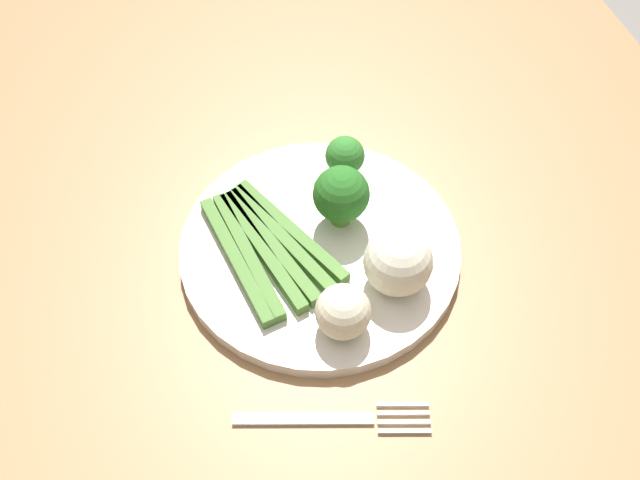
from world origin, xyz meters
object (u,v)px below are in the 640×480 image
broccoli_back_right (341,195)px  cauliflower_left (343,312)px  plate (320,248)px  fork (337,418)px  cauliflower_near_center (398,262)px  dining_table (285,375)px  asparagus_bundle (265,246)px  broccoli_front (345,156)px

broccoli_back_right → cauliflower_left: (0.12, -0.03, -0.01)m
plate → cauliflower_left: cauliflower_left is taller
plate → cauliflower_left: size_ratio=5.49×
plate → fork: (0.17, -0.03, -0.01)m
cauliflower_left → fork: size_ratio=0.31×
plate → cauliflower_near_center: cauliflower_near_center is taller
cauliflower_near_center → dining_table: bearing=-82.1°
asparagus_bundle → cauliflower_near_center: bearing=41.1°
dining_table → fork: (0.10, 0.03, 0.10)m
plate → broccoli_front: 0.10m
broccoli_back_right → cauliflower_left: bearing=-14.4°
dining_table → broccoli_back_right: bearing=140.1°
broccoli_front → fork: (0.25, -0.08, -0.04)m
broccoli_front → cauliflower_left: (0.18, -0.05, -0.00)m
cauliflower_left → fork: cauliflower_left is taller
asparagus_bundle → broccoli_back_right: 0.09m
plate → fork: bearing=-9.7°
asparagus_bundle → broccoli_back_right: size_ratio=2.53×
broccoli_back_right → cauliflower_near_center: 0.09m
plate → asparagus_bundle: 0.06m
asparagus_bundle → broccoli_front: bearing=109.0°
asparagus_bundle → cauliflower_near_center: size_ratio=2.70×
plate → broccoli_back_right: 0.06m
cauliflower_left → fork: bearing=-18.4°
fork → dining_table: bearing=119.9°
broccoli_back_right → cauliflower_left: 0.12m
plate → broccoli_back_right: bearing=130.5°
broccoli_front → broccoli_back_right: (0.06, -0.02, 0.01)m
cauliflower_left → broccoli_front: bearing=164.1°
asparagus_bundle → fork: size_ratio=1.05×
dining_table → fork: size_ratio=7.54×
broccoli_front → dining_table: bearing=-33.3°
dining_table → broccoli_front: (-0.16, 0.10, 0.14)m
cauliflower_near_center → fork: (0.11, -0.09, -0.04)m
dining_table → asparagus_bundle: (-0.08, 0.00, 0.11)m
broccoli_front → cauliflower_near_center: bearing=4.2°
broccoli_front → fork: bearing=-16.7°
broccoli_front → broccoli_back_right: broccoli_back_right is taller
cauliflower_near_center → fork: bearing=-37.8°
dining_table → cauliflower_near_center: bearing=97.9°
plate → cauliflower_near_center: size_ratio=4.32×
cauliflower_left → plate: bearing=177.8°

